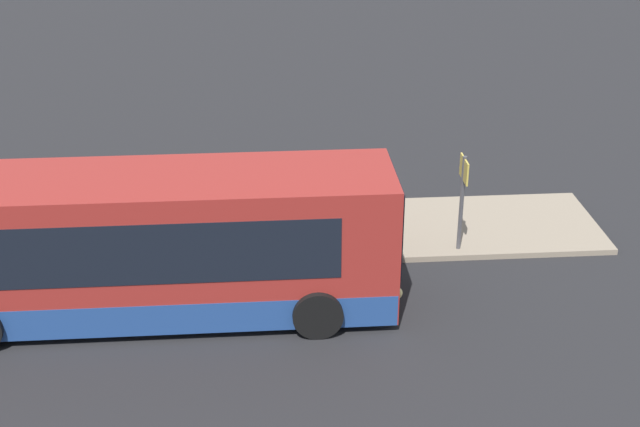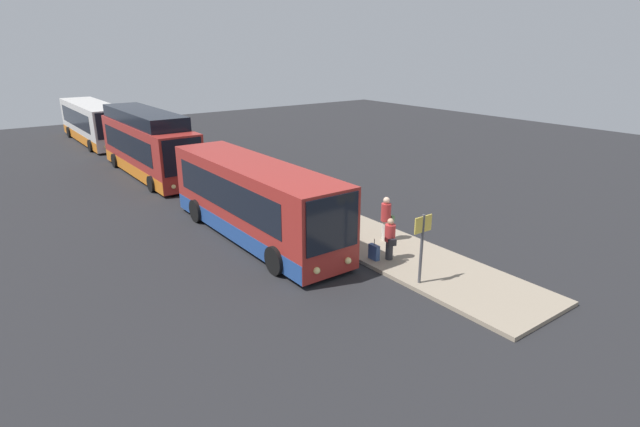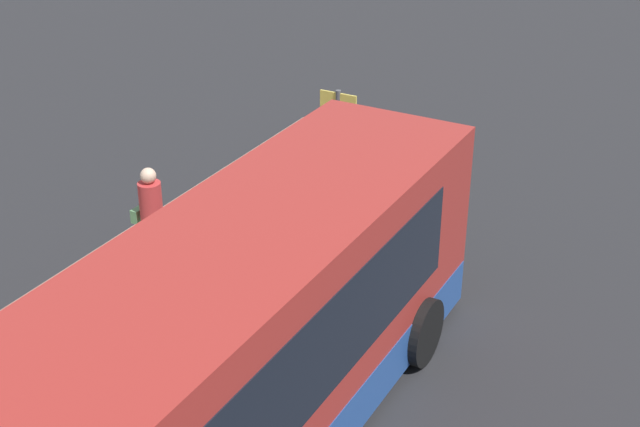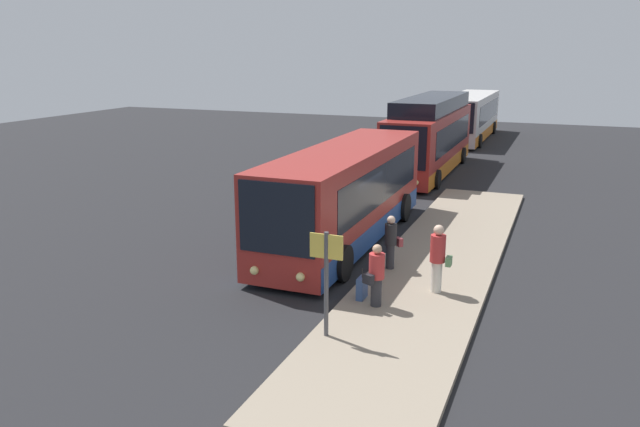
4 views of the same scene
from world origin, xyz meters
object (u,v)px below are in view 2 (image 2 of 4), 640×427
Objects in this scene: passenger_boarding at (390,238)px; passenger_with_bags at (334,219)px; passenger_waiting at (386,217)px; sign_post at (422,239)px; bus_lead at (254,201)px; suitcase at (374,252)px; bus_second at (148,146)px; bus_third at (94,123)px.

passenger_boarding reaches higher than passenger_with_bags.
passenger_with_bags is (-2.80, -0.40, 0.00)m from passenger_boarding.
passenger_waiting is 3.96m from sign_post.
bus_lead reaches higher than sign_post.
passenger_waiting is 2.17m from suitcase.
suitcase is (2.48, -0.07, -0.57)m from passenger_with_bags.
suitcase is (18.14, 2.23, -1.36)m from bus_second.
bus_lead is 5.98m from passenger_boarding.
bus_lead is 4.44× the size of sign_post.
bus_third is (-13.67, -0.00, -0.22)m from bus_second.
suitcase is (4.98, 2.23, -1.16)m from bus_lead.
suitcase is at bearing -55.56° from passenger_waiting.
sign_post is at bearing -47.61° from passenger_with_bags.
passenger_with_bags is 2.54m from suitcase.
passenger_boarding is at bearing 8.29° from bus_second.
passenger_waiting is at bearing 5.10° from passenger_with_bags.
passenger_boarding is (32.13, 2.69, -0.58)m from bus_third.
bus_second reaches higher than suitcase.
passenger_waiting is at bearing 7.27° from bus_third.
sign_post is (2.01, -0.54, 0.71)m from passenger_boarding.
bus_lead is 3.45m from passenger_with_bags.
bus_third is 30.89m from passenger_waiting.
bus_second is 6.16× the size of passenger_waiting.
passenger_boarding is 0.66× the size of sign_post.
bus_lead is 5.48m from passenger_waiting.
bus_second is 18.68m from passenger_boarding.
passenger_waiting is at bearing 12.98° from bus_second.
bus_second is at bearing -173.00° from suitcase.
passenger_boarding is 2.20m from sign_post.
suitcase is 0.34× the size of sign_post.
bus_third is 34.20m from sign_post.
passenger_with_bags is 0.66× the size of sign_post.
passenger_boarding is 2.83m from passenger_with_bags.
passenger_with_bags is (2.51, 2.29, -0.59)m from bus_lead.
passenger_with_bags is at bearing 178.47° from suitcase.
bus_lead reaches higher than passenger_with_bags.
passenger_boarding is at bearing -39.51° from passenger_waiting.
bus_lead is 7.63m from sign_post.
bus_second reaches higher than passenger_waiting.
bus_lead is at bearing -155.93° from suitcase.
bus_second is 17.43m from passenger_waiting.
bus_second is at bearing -167.34° from passenger_waiting.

